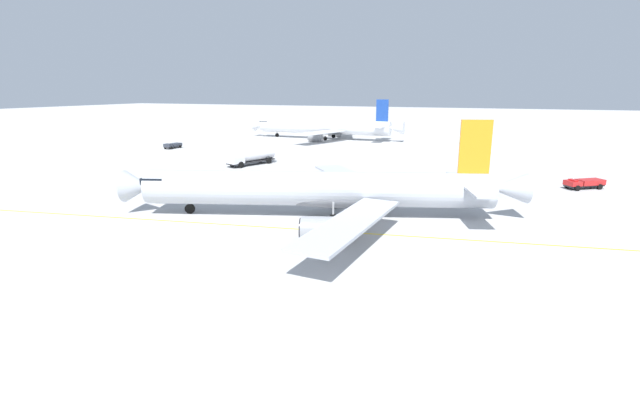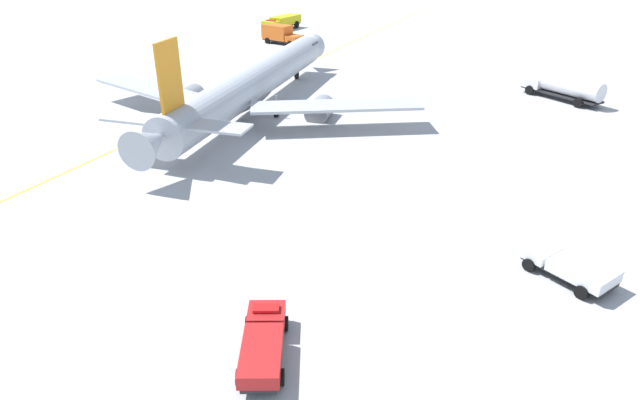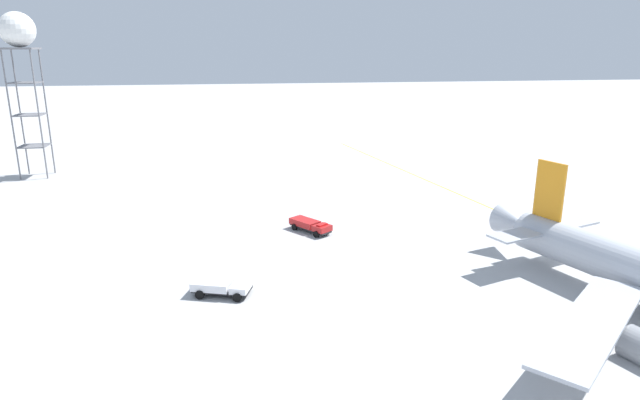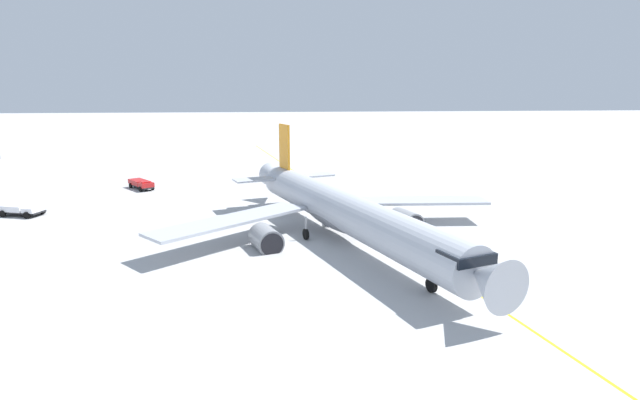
{
  "view_description": "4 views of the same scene",
  "coord_description": "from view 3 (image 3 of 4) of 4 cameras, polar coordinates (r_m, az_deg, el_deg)",
  "views": [
    {
      "loc": [
        -42.3,
        -20.77,
        13.46
      ],
      "look_at": [
        -0.3,
        -3.99,
        2.23
      ],
      "focal_mm": 25.21,
      "sensor_mm": 36.0,
      "label": 1
    },
    {
      "loc": [
        41.25,
        -46.83,
        18.29
      ],
      "look_at": [
        27.33,
        -27.17,
        6.17
      ],
      "focal_mm": 30.64,
      "sensor_mm": 36.0,
      "label": 2
    },
    {
      "loc": [
        36.61,
        26.98,
        20.84
      ],
      "look_at": [
        27.33,
        -27.17,
        5.25
      ],
      "focal_mm": 30.32,
      "sensor_mm": 36.0,
      "label": 3
    },
    {
      "loc": [
        8.68,
        43.53,
        14.53
      ],
      "look_at": [
        3.96,
        -0.42,
        4.73
      ],
      "focal_mm": 27.87,
      "sensor_mm": 36.0,
      "label": 4
    }
  ],
  "objects": [
    {
      "name": "pushback_tug_truck",
      "position": [
        48.43,
        -10.42,
        -8.88
      ],
      "size": [
        5.48,
        3.91,
        1.3
      ],
      "rotation": [
        0.0,
        0.0,
        2.81
      ],
      "color": "#232326",
      "rests_on": "ground_plane"
    },
    {
      "name": "radar_tower",
      "position": [
        100.09,
        -29.25,
        14.78
      ],
      "size": [
        5.41,
        5.41,
        26.19
      ],
      "color": "slate",
      "rests_on": "ground_plane"
    },
    {
      "name": "ops_pickup_truck",
      "position": [
        63.13,
        -1.03,
        -2.67
      ],
      "size": [
        4.69,
        5.52,
        1.41
      ],
      "rotation": [
        0.0,
        0.0,
        2.19
      ],
      "color": "#232326",
      "rests_on": "ground_plane"
    }
  ]
}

